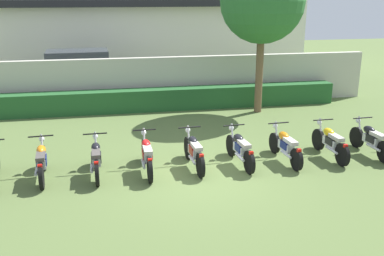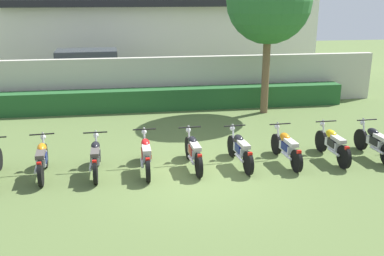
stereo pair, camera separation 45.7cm
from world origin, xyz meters
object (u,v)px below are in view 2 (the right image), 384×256
object	(u,v)px
parked_car	(91,71)
motorcycle_in_row_5	(193,151)
motorcycle_in_row_4	(146,154)
motorcycle_in_row_7	(286,147)
motorcycle_in_row_2	(42,159)
motorcycle_in_row_9	(375,142)
motorcycle_in_row_8	(333,144)
tree_near_inspector	(269,2)
motorcycle_in_row_3	(96,157)
motorcycle_in_row_6	(240,149)

from	to	relation	value
parked_car	motorcycle_in_row_5	bearing A→B (deg)	-74.58
parked_car	motorcycle_in_row_4	distance (m)	10.23
motorcycle_in_row_5	motorcycle_in_row_7	distance (m)	2.49
motorcycle_in_row_2	motorcycle_in_row_9	xyz separation A→B (m)	(8.77, -0.05, -0.00)
motorcycle_in_row_7	motorcycle_in_row_8	bearing A→B (deg)	-92.05
tree_near_inspector	motorcycle_in_row_9	size ratio (longest dim) A/B	2.94
motorcycle_in_row_4	motorcycle_in_row_7	size ratio (longest dim) A/B	1.03
motorcycle_in_row_2	motorcycle_in_row_7	world-z (taller)	motorcycle_in_row_2
parked_car	motorcycle_in_row_8	world-z (taller)	parked_car
motorcycle_in_row_4	motorcycle_in_row_7	world-z (taller)	motorcycle_in_row_4
motorcycle_in_row_3	motorcycle_in_row_8	bearing A→B (deg)	-90.57
tree_near_inspector	motorcycle_in_row_5	xyz separation A→B (m)	(-3.51, -5.04, -3.60)
tree_near_inspector	motorcycle_in_row_4	world-z (taller)	tree_near_inspector
motorcycle_in_row_2	motorcycle_in_row_3	size ratio (longest dim) A/B	1.00
motorcycle_in_row_2	motorcycle_in_row_7	xyz separation A→B (m)	(6.25, -0.05, -0.01)
parked_car	motorcycle_in_row_8	xyz separation A→B (m)	(6.96, -10.01, -0.48)
motorcycle_in_row_9	tree_near_inspector	bearing A→B (deg)	13.82
motorcycle_in_row_3	motorcycle_in_row_6	distance (m)	3.69
motorcycle_in_row_5	motorcycle_in_row_8	bearing A→B (deg)	-93.07
parked_car	motorcycle_in_row_5	distance (m)	10.48
motorcycle_in_row_7	motorcycle_in_row_8	size ratio (longest dim) A/B	1.01
tree_near_inspector	motorcycle_in_row_7	size ratio (longest dim) A/B	2.91
parked_car	motorcycle_in_row_6	distance (m)	10.94
motorcycle_in_row_6	motorcycle_in_row_7	size ratio (longest dim) A/B	1.00
motorcycle_in_row_8	tree_near_inspector	bearing A→B (deg)	1.77
motorcycle_in_row_3	motorcycle_in_row_7	xyz separation A→B (m)	(4.95, 0.01, -0.01)
motorcycle_in_row_3	motorcycle_in_row_4	xyz separation A→B (m)	(1.24, 0.00, 0.00)
parked_car	motorcycle_in_row_2	world-z (taller)	parked_car
motorcycle_in_row_3	motorcycle_in_row_6	xyz separation A→B (m)	(3.69, 0.03, -0.01)
parked_car	motorcycle_in_row_3	size ratio (longest dim) A/B	2.48
motorcycle_in_row_3	motorcycle_in_row_4	world-z (taller)	motorcycle_in_row_4
motorcycle_in_row_3	motorcycle_in_row_8	distance (m)	6.27
motorcycle_in_row_2	motorcycle_in_row_4	xyz separation A→B (m)	(2.53, -0.05, 0.00)
motorcycle_in_row_2	motorcycle_in_row_8	world-z (taller)	motorcycle_in_row_2
motorcycle_in_row_2	motorcycle_in_row_6	xyz separation A→B (m)	(4.98, -0.03, -0.01)
motorcycle_in_row_9	parked_car	bearing A→B (deg)	36.47
tree_near_inspector	parked_car	bearing A→B (deg)	143.40
motorcycle_in_row_6	motorcycle_in_row_4	bearing A→B (deg)	86.42
motorcycle_in_row_5	motorcycle_in_row_6	xyz separation A→B (m)	(1.23, -0.03, -0.00)
motorcycle_in_row_3	motorcycle_in_row_6	bearing A→B (deg)	-90.44
parked_car	motorcycle_in_row_2	distance (m)	10.01
motorcycle_in_row_7	motorcycle_in_row_8	distance (m)	1.31
tree_near_inspector	motorcycle_in_row_2	bearing A→B (deg)	-145.30
motorcycle_in_row_6	motorcycle_in_row_8	distance (m)	2.58
motorcycle_in_row_3	motorcycle_in_row_5	size ratio (longest dim) A/B	0.96
motorcycle_in_row_4	motorcycle_in_row_8	bearing A→B (deg)	-89.86
motorcycle_in_row_6	motorcycle_in_row_9	bearing A→B (deg)	-94.43
parked_car	motorcycle_in_row_6	size ratio (longest dim) A/B	2.39
tree_near_inspector	motorcycle_in_row_5	world-z (taller)	tree_near_inspector
motorcycle_in_row_7	motorcycle_in_row_6	bearing A→B (deg)	86.19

